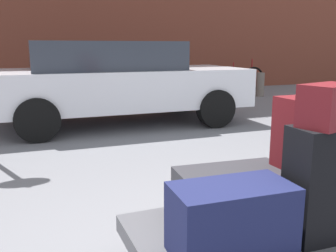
{
  "coord_description": "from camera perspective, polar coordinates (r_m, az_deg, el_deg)",
  "views": [
    {
      "loc": [
        -1.12,
        -1.62,
        1.34
      ],
      "look_at": [
        0.0,
        1.2,
        0.69
      ],
      "focal_mm": 39.99,
      "sensor_mm": 36.0,
      "label": 1
    }
  ],
  "objects": [
    {
      "name": "duffel_bag_navy_front_right",
      "position": [
        1.89,
        9.65,
        -13.88
      ],
      "size": [
        0.6,
        0.34,
        0.35
      ],
      "primitive_type": "cube",
      "rotation": [
        0.0,
        0.0,
        -0.05
      ],
      "color": "#191E47",
      "rests_on": "luggage_cart"
    },
    {
      "name": "parked_car",
      "position": [
        6.56,
        -7.81,
        6.86
      ],
      "size": [
        4.33,
        1.99,
        1.42
      ],
      "color": "silver",
      "rests_on": "ground_plane"
    },
    {
      "name": "suitcase_maroon_rear_left",
      "position": [
        2.39,
        20.36,
        -4.32
      ],
      "size": [
        0.33,
        0.27,
        0.71
      ],
      "primitive_type": "cube",
      "rotation": [
        0.0,
        0.0,
        0.0
      ],
      "color": "maroon",
      "rests_on": "luggage_cart"
    },
    {
      "name": "bollard_kerb_far",
      "position": [
        10.56,
        13.88,
        6.15
      ],
      "size": [
        0.21,
        0.21,
        0.65
      ],
      "primitive_type": "cylinder",
      "color": "#72665B",
      "rests_on": "ground_plane"
    },
    {
      "name": "duffel_bag_maroon_topmost_pile",
      "position": [
        2.02,
        23.44,
        2.85
      ],
      "size": [
        0.34,
        0.26,
        0.21
      ],
      "primitive_type": "cube",
      "rotation": [
        0.0,
        0.0,
        0.25
      ],
      "color": "maroon",
      "rests_on": "suitcase_black_center"
    },
    {
      "name": "luggage_cart",
      "position": [
        2.24,
        11.94,
        -16.63
      ],
      "size": [
        1.28,
        0.88,
        0.34
      ],
      "color": "#4C4C51",
      "rests_on": "ground_plane"
    },
    {
      "name": "bicycle_leaning",
      "position": [
        11.93,
        10.74,
        7.16
      ],
      "size": [
        1.76,
        0.15,
        0.96
      ],
      "color": "black",
      "rests_on": "ground_plane"
    },
    {
      "name": "bollard_kerb_mid",
      "position": [
        9.84,
        7.48,
        6.0
      ],
      "size": [
        0.21,
        0.21,
        0.65
      ],
      "primitive_type": "cylinder",
      "color": "#72665B",
      "rests_on": "ground_plane"
    },
    {
      "name": "suitcase_black_center",
      "position": [
        2.12,
        22.52,
        -8.11
      ],
      "size": [
        0.37,
        0.24,
        0.6
      ],
      "primitive_type": "cube",
      "rotation": [
        0.0,
        0.0,
        -0.05
      ],
      "color": "black",
      "rests_on": "luggage_cart"
    },
    {
      "name": "duffel_bag_charcoal_front_left",
      "position": [
        2.3,
        9.73,
        -9.96
      ],
      "size": [
        0.68,
        0.4,
        0.28
      ],
      "primitive_type": "cube",
      "rotation": [
        0.0,
        0.0,
        -0.08
      ],
      "color": "#2D2D33",
      "rests_on": "luggage_cart"
    },
    {
      "name": "bollard_kerb_near",
      "position": [
        9.2,
        -0.89,
        5.68
      ],
      "size": [
        0.21,
        0.21,
        0.65
      ],
      "primitive_type": "cylinder",
      "color": "#72665B",
      "rests_on": "ground_plane"
    }
  ]
}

